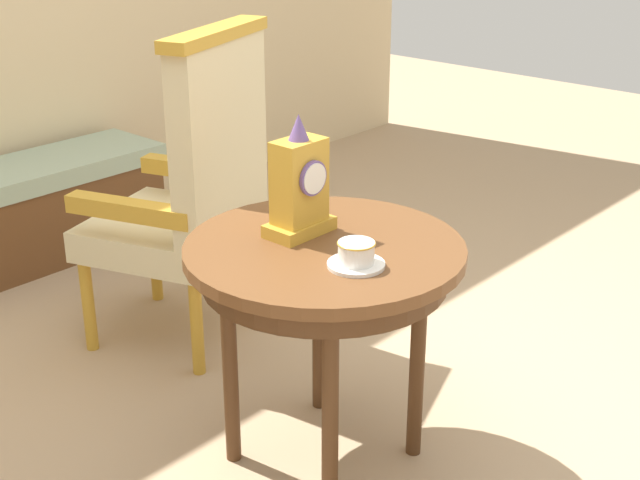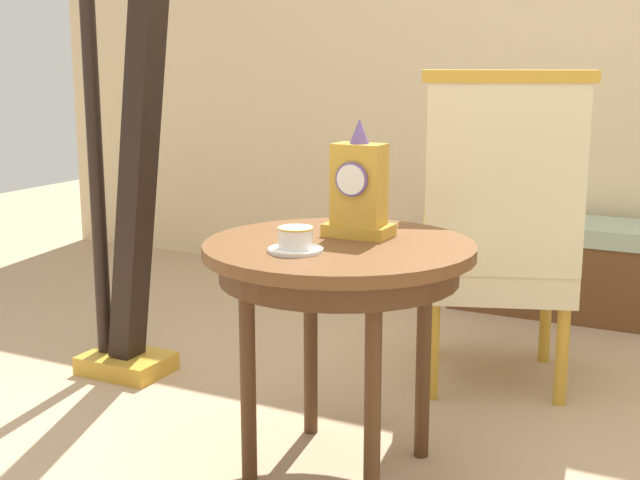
{
  "view_description": "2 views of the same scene",
  "coord_description": "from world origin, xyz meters",
  "px_view_note": "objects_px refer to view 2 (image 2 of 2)",
  "views": [
    {
      "loc": [
        -1.71,
        -1.41,
        1.59
      ],
      "look_at": [
        -0.08,
        0.06,
        0.68
      ],
      "focal_mm": 49.69,
      "sensor_mm": 36.0,
      "label": 1
    },
    {
      "loc": [
        0.93,
        -2.08,
        1.18
      ],
      "look_at": [
        -0.13,
        0.01,
        0.69
      ],
      "focal_mm": 48.71,
      "sensor_mm": 36.0,
      "label": 2
    }
  ],
  "objects_px": {
    "teacup_left": "(296,240)",
    "mantel_clock": "(359,190)",
    "side_table": "(339,269)",
    "armchair": "(499,229)",
    "window_bench": "(569,267)",
    "harp": "(125,188)"
  },
  "relations": [
    {
      "from": "teacup_left",
      "to": "mantel_clock",
      "type": "distance_m",
      "value": 0.28
    },
    {
      "from": "side_table",
      "to": "mantel_clock",
      "type": "distance_m",
      "value": 0.23
    },
    {
      "from": "side_table",
      "to": "armchair",
      "type": "distance_m",
      "value": 0.85
    },
    {
      "from": "mantel_clock",
      "to": "window_bench",
      "type": "relative_size",
      "value": 0.31
    },
    {
      "from": "teacup_left",
      "to": "mantel_clock",
      "type": "relative_size",
      "value": 0.44
    },
    {
      "from": "mantel_clock",
      "to": "armchair",
      "type": "xyz_separation_m",
      "value": [
        0.22,
        0.71,
        -0.22
      ]
    },
    {
      "from": "teacup_left",
      "to": "harp",
      "type": "bearing_deg",
      "value": 152.8
    },
    {
      "from": "side_table",
      "to": "window_bench",
      "type": "distance_m",
      "value": 1.97
    },
    {
      "from": "mantel_clock",
      "to": "armchair",
      "type": "distance_m",
      "value": 0.78
    },
    {
      "from": "armchair",
      "to": "mantel_clock",
      "type": "bearing_deg",
      "value": -106.92
    },
    {
      "from": "armchair",
      "to": "harp",
      "type": "relative_size",
      "value": 0.64
    },
    {
      "from": "armchair",
      "to": "harp",
      "type": "xyz_separation_m",
      "value": [
        -1.26,
        -0.47,
        0.12
      ]
    },
    {
      "from": "harp",
      "to": "window_bench",
      "type": "bearing_deg",
      "value": 50.17
    },
    {
      "from": "harp",
      "to": "window_bench",
      "type": "relative_size",
      "value": 1.61
    },
    {
      "from": "teacup_left",
      "to": "mantel_clock",
      "type": "height_order",
      "value": "mantel_clock"
    },
    {
      "from": "teacup_left",
      "to": "armchair",
      "type": "height_order",
      "value": "armchair"
    },
    {
      "from": "side_table",
      "to": "teacup_left",
      "type": "distance_m",
      "value": 0.2
    },
    {
      "from": "teacup_left",
      "to": "mantel_clock",
      "type": "xyz_separation_m",
      "value": [
        0.07,
        0.26,
        0.1
      ]
    },
    {
      "from": "teacup_left",
      "to": "harp",
      "type": "height_order",
      "value": "harp"
    },
    {
      "from": "window_bench",
      "to": "mantel_clock",
      "type": "bearing_deg",
      "value": -98.18
    },
    {
      "from": "side_table",
      "to": "mantel_clock",
      "type": "xyz_separation_m",
      "value": [
        0.01,
        0.1,
        0.21
      ]
    },
    {
      "from": "mantel_clock",
      "to": "window_bench",
      "type": "xyz_separation_m",
      "value": [
        0.26,
        1.81,
        -0.59
      ]
    }
  ]
}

